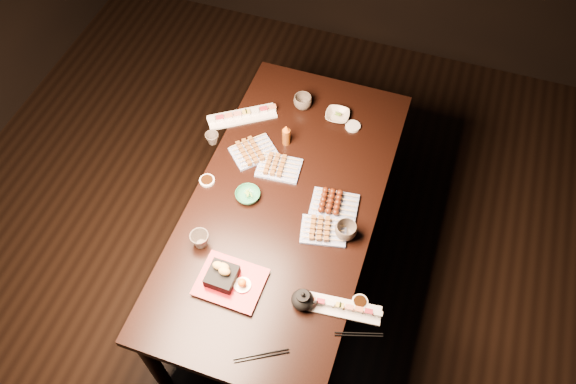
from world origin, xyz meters
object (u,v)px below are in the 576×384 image
at_px(yakitori_plate_left, 253,150).
at_px(teapot, 303,299).
at_px(tempura_tray, 230,278).
at_px(edamame_bowl_cream, 337,116).
at_px(teacup_far_left, 212,138).
at_px(sushi_platter_near, 344,307).
at_px(edamame_bowl_green, 248,195).
at_px(condiment_bottle, 286,135).
at_px(sushi_platter_far, 242,115).
at_px(teacup_near_left, 200,240).
at_px(yakitori_plate_center, 279,165).
at_px(teacup_far_right, 303,102).
at_px(dining_table, 285,240).
at_px(yakitori_plate_right, 324,229).
at_px(teacup_mid_right, 346,231).

xyz_separation_m(yakitori_plate_left, teapot, (0.50, -0.72, 0.02)).
bearing_deg(teapot, tempura_tray, -179.41).
height_order(edamame_bowl_cream, teacup_far_left, teacup_far_left).
relative_size(sushi_platter_near, edamame_bowl_green, 2.60).
height_order(tempura_tray, condiment_bottle, condiment_bottle).
relative_size(sushi_platter_far, teacup_near_left, 4.18).
bearing_deg(yakitori_plate_left, sushi_platter_far, 78.89).
bearing_deg(teacup_near_left, yakitori_plate_center, 69.52).
xyz_separation_m(sushi_platter_near, teacup_far_right, (-0.54, 1.08, 0.02)).
distance_m(edamame_bowl_cream, tempura_tray, 1.12).
bearing_deg(dining_table, yakitori_plate_left, 119.29).
relative_size(yakitori_plate_center, edamame_bowl_cream, 1.69).
bearing_deg(sushi_platter_far, teacup_far_left, 35.23).
bearing_deg(teapot, edamame_bowl_green, 132.03).
bearing_deg(teacup_near_left, sushi_platter_far, 97.62).
bearing_deg(dining_table, sushi_platter_near, -63.66).
relative_size(dining_table, yakitori_plate_right, 8.32).
relative_size(teacup_near_left, teacup_far_left, 1.26).
xyz_separation_m(sushi_platter_near, yakitori_plate_left, (-0.68, 0.68, 0.01)).
xyz_separation_m(sushi_platter_far, teacup_near_left, (0.11, -0.80, 0.02)).
height_order(edamame_bowl_cream, teacup_far_right, teacup_far_right).
relative_size(edamame_bowl_cream, teapot, 1.09).
bearing_deg(teacup_far_right, tempura_tray, -88.72).
bearing_deg(sushi_platter_far, edamame_bowl_green, 80.76).
xyz_separation_m(teacup_near_left, teapot, (0.54, -0.13, 0.01)).
relative_size(tempura_tray, teacup_near_left, 3.27).
height_order(sushi_platter_far, teacup_far_left, teacup_far_left).
xyz_separation_m(yakitori_plate_center, edamame_bowl_green, (-0.09, -0.22, -0.01)).
bearing_deg(yakitori_plate_center, sushi_platter_near, -55.31).
bearing_deg(teacup_far_right, teacup_far_left, -133.22).
xyz_separation_m(yakitori_plate_left, teacup_mid_right, (0.59, -0.32, 0.01)).
bearing_deg(teacup_near_left, yakitori_plate_left, 86.08).
bearing_deg(yakitori_plate_left, edamame_bowl_cream, 1.52).
bearing_deg(sushi_platter_far, teacup_mid_right, 110.12).
distance_m(sushi_platter_near, yakitori_plate_center, 0.82).
distance_m(teacup_near_left, teacup_mid_right, 0.68).
xyz_separation_m(sushi_platter_far, yakitori_plate_center, (0.31, -0.27, 0.01)).
xyz_separation_m(teacup_near_left, teacup_far_right, (0.18, 0.98, -0.00)).
height_order(dining_table, yakitori_plate_center, yakitori_plate_center).
bearing_deg(condiment_bottle, edamame_bowl_green, -99.68).
bearing_deg(yakitori_plate_right, condiment_bottle, 114.94).
distance_m(sushi_platter_far, yakitori_plate_center, 0.41).
bearing_deg(sushi_platter_near, teacup_far_right, 110.67).
height_order(edamame_bowl_green, tempura_tray, tempura_tray).
xyz_separation_m(teacup_mid_right, teacup_far_left, (-0.82, 0.32, -0.01)).
height_order(teapot, condiment_bottle, condiment_bottle).
height_order(edamame_bowl_cream, teacup_near_left, teacup_near_left).
relative_size(teacup_near_left, teapot, 0.75).
distance_m(yakitori_plate_left, tempura_tray, 0.75).
height_order(dining_table, sushi_platter_far, sushi_platter_far).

